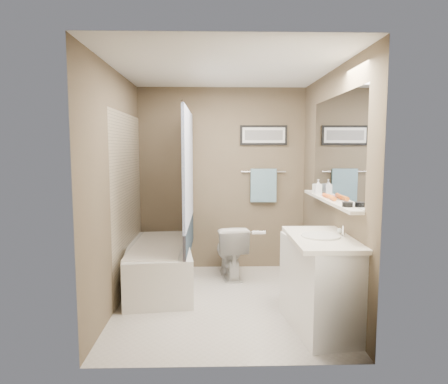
{
  "coord_description": "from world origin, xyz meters",
  "views": [
    {
      "loc": [
        -0.11,
        -4.05,
        1.62
      ],
      "look_at": [
        0.0,
        0.15,
        1.15
      ],
      "focal_mm": 32.0,
      "sensor_mm": 36.0,
      "label": 1
    }
  ],
  "objects_px": {
    "toilet": "(230,251)",
    "soap_bottle": "(318,187)",
    "glass_jar": "(316,188)",
    "candle_bowl_near": "(347,204)",
    "vanity": "(322,285)",
    "hair_brush_back": "(328,196)",
    "bathtub": "(159,266)",
    "hair_brush_front": "(332,198)"
  },
  "relations": [
    {
      "from": "toilet",
      "to": "soap_bottle",
      "type": "bearing_deg",
      "value": 140.97
    },
    {
      "from": "glass_jar",
      "to": "toilet",
      "type": "bearing_deg",
      "value": 153.64
    },
    {
      "from": "candle_bowl_near",
      "to": "glass_jar",
      "type": "bearing_deg",
      "value": 90.0
    },
    {
      "from": "vanity",
      "to": "soap_bottle",
      "type": "height_order",
      "value": "soap_bottle"
    },
    {
      "from": "hair_brush_back",
      "to": "bathtub",
      "type": "bearing_deg",
      "value": 161.23
    },
    {
      "from": "candle_bowl_near",
      "to": "hair_brush_front",
      "type": "distance_m",
      "value": 0.45
    },
    {
      "from": "hair_brush_front",
      "to": "hair_brush_back",
      "type": "distance_m",
      "value": 0.13
    },
    {
      "from": "candle_bowl_near",
      "to": "vanity",
      "type": "bearing_deg",
      "value": 159.9
    },
    {
      "from": "vanity",
      "to": "glass_jar",
      "type": "xyz_separation_m",
      "value": [
        0.19,
        1.0,
        0.77
      ]
    },
    {
      "from": "hair_brush_front",
      "to": "candle_bowl_near",
      "type": "bearing_deg",
      "value": -90.0
    },
    {
      "from": "glass_jar",
      "to": "soap_bottle",
      "type": "relative_size",
      "value": 0.63
    },
    {
      "from": "bathtub",
      "to": "toilet",
      "type": "relative_size",
      "value": 2.26
    },
    {
      "from": "glass_jar",
      "to": "bathtub",
      "type": "bearing_deg",
      "value": 176.18
    },
    {
      "from": "candle_bowl_near",
      "to": "hair_brush_front",
      "type": "height_order",
      "value": "hair_brush_front"
    },
    {
      "from": "toilet",
      "to": "candle_bowl_near",
      "type": "xyz_separation_m",
      "value": [
        0.94,
        -1.53,
        0.8
      ]
    },
    {
      "from": "hair_brush_front",
      "to": "soap_bottle",
      "type": "distance_m",
      "value": 0.52
    },
    {
      "from": "toilet",
      "to": "candle_bowl_near",
      "type": "distance_m",
      "value": 1.97
    },
    {
      "from": "bathtub",
      "to": "hair_brush_back",
      "type": "relative_size",
      "value": 6.82
    },
    {
      "from": "candle_bowl_near",
      "to": "hair_brush_front",
      "type": "xyz_separation_m",
      "value": [
        0.0,
        0.45,
        0.0
      ]
    },
    {
      "from": "candle_bowl_near",
      "to": "soap_bottle",
      "type": "distance_m",
      "value": 0.97
    },
    {
      "from": "vanity",
      "to": "hair_brush_back",
      "type": "bearing_deg",
      "value": 62.65
    },
    {
      "from": "candle_bowl_near",
      "to": "hair_brush_back",
      "type": "relative_size",
      "value": 0.41
    },
    {
      "from": "bathtub",
      "to": "glass_jar",
      "type": "xyz_separation_m",
      "value": [
        1.79,
        -0.12,
        0.92
      ]
    },
    {
      "from": "toilet",
      "to": "vanity",
      "type": "distance_m",
      "value": 1.65
    },
    {
      "from": "bathtub",
      "to": "hair_brush_front",
      "type": "relative_size",
      "value": 6.82
    },
    {
      "from": "candle_bowl_near",
      "to": "soap_bottle",
      "type": "height_order",
      "value": "soap_bottle"
    },
    {
      "from": "candle_bowl_near",
      "to": "hair_brush_front",
      "type": "bearing_deg",
      "value": 90.0
    },
    {
      "from": "candle_bowl_near",
      "to": "hair_brush_front",
      "type": "relative_size",
      "value": 0.41
    },
    {
      "from": "toilet",
      "to": "candle_bowl_near",
      "type": "bearing_deg",
      "value": 113.49
    },
    {
      "from": "bathtub",
      "to": "vanity",
      "type": "distance_m",
      "value": 1.96
    },
    {
      "from": "bathtub",
      "to": "candle_bowl_near",
      "type": "bearing_deg",
      "value": -40.59
    },
    {
      "from": "toilet",
      "to": "soap_bottle",
      "type": "xyz_separation_m",
      "value": [
        0.94,
        -0.56,
        0.86
      ]
    },
    {
      "from": "candle_bowl_near",
      "to": "soap_bottle",
      "type": "relative_size",
      "value": 0.57
    },
    {
      "from": "vanity",
      "to": "soap_bottle",
      "type": "bearing_deg",
      "value": 70.95
    },
    {
      "from": "bathtub",
      "to": "hair_brush_back",
      "type": "distance_m",
      "value": 2.08
    },
    {
      "from": "hair_brush_front",
      "to": "toilet",
      "type": "bearing_deg",
      "value": 131.04
    },
    {
      "from": "bathtub",
      "to": "soap_bottle",
      "type": "relative_size",
      "value": 9.45
    },
    {
      "from": "toilet",
      "to": "soap_bottle",
      "type": "height_order",
      "value": "soap_bottle"
    },
    {
      "from": "soap_bottle",
      "to": "hair_brush_front",
      "type": "bearing_deg",
      "value": -90.0
    },
    {
      "from": "vanity",
      "to": "hair_brush_back",
      "type": "height_order",
      "value": "hair_brush_back"
    },
    {
      "from": "vanity",
      "to": "soap_bottle",
      "type": "distance_m",
      "value": 1.21
    },
    {
      "from": "candle_bowl_near",
      "to": "hair_brush_back",
      "type": "distance_m",
      "value": 0.58
    }
  ]
}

